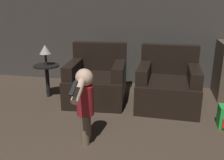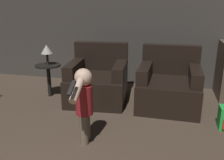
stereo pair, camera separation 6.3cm
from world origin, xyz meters
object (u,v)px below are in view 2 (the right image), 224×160
at_px(armchair_right, 169,86).
at_px(lamp, 47,50).
at_px(armchair_left, 98,81).
at_px(person_toddler, 84,100).

relative_size(armchair_right, lamp, 2.86).
height_order(armchair_right, lamp, armchair_right).
relative_size(armchair_left, person_toddler, 1.16).
relative_size(armchair_left, lamp, 3.05).
bearing_deg(lamp, person_toddler, -49.58).
bearing_deg(armchair_left, person_toddler, -85.38).
bearing_deg(person_toddler, lamp, 33.97).
xyz_separation_m(armchair_right, person_toddler, (-0.87, -1.26, 0.20)).
xyz_separation_m(armchair_left, armchair_right, (1.08, 0.00, 0.00)).
distance_m(person_toddler, lamp, 1.61).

